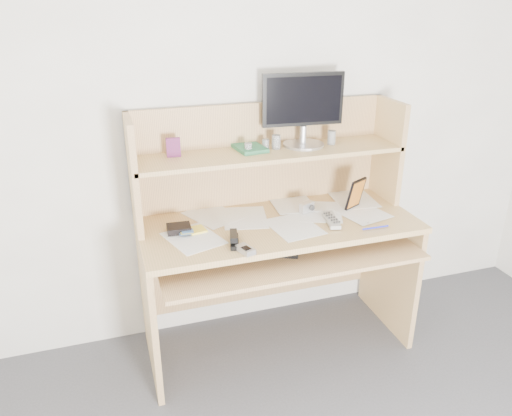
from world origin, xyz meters
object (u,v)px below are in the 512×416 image
object	(u,v)px
desk	(273,225)
game_case	(356,194)
keyboard	(255,246)
tv_remote	(331,220)
monitor	(303,107)

from	to	relation	value
desk	game_case	xyz separation A→B (m)	(0.44, -0.05, 0.15)
keyboard	tv_remote	world-z (taller)	tv_remote
monitor	game_case	bearing A→B (deg)	-32.29
keyboard	game_case	xyz separation A→B (m)	(0.59, 0.09, 0.18)
keyboard	game_case	world-z (taller)	game_case
monitor	tv_remote	bearing A→B (deg)	-76.12
tv_remote	game_case	world-z (taller)	game_case
keyboard	game_case	size ratio (longest dim) A/B	2.73
desk	monitor	xyz separation A→B (m)	(0.20, 0.13, 0.58)
tv_remote	game_case	size ratio (longest dim) A/B	1.13
game_case	monitor	bearing A→B (deg)	115.32
desk	tv_remote	size ratio (longest dim) A/B	7.38
tv_remote	monitor	size ratio (longest dim) A/B	0.44
desk	monitor	world-z (taller)	monitor
game_case	desk	bearing A→B (deg)	145.12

